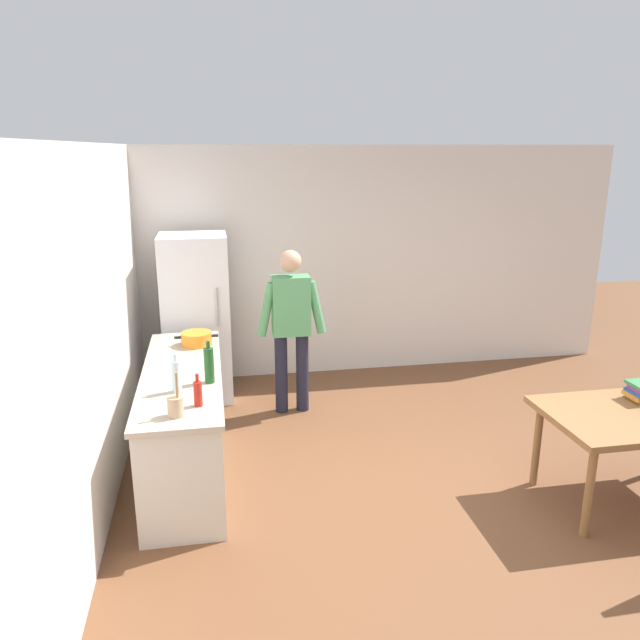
% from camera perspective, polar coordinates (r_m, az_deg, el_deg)
% --- Properties ---
extents(ground_plane, '(14.00, 14.00, 0.00)m').
position_cam_1_polar(ground_plane, '(5.09, 11.49, -15.98)').
color(ground_plane, brown).
extents(wall_back, '(6.40, 0.12, 2.70)m').
position_cam_1_polar(wall_back, '(7.31, 3.44, 5.52)').
color(wall_back, silver).
rests_on(wall_back, ground_plane).
extents(wall_left, '(0.12, 5.60, 2.70)m').
position_cam_1_polar(wall_left, '(4.48, -21.23, -2.26)').
color(wall_left, silver).
rests_on(wall_left, ground_plane).
extents(kitchen_counter, '(0.64, 2.20, 0.90)m').
position_cam_1_polar(kitchen_counter, '(5.28, -12.60, -9.26)').
color(kitchen_counter, beige).
rests_on(kitchen_counter, ground_plane).
extents(refrigerator, '(0.70, 0.67, 1.80)m').
position_cam_1_polar(refrigerator, '(6.63, -11.53, 0.14)').
color(refrigerator, white).
rests_on(refrigerator, ground_plane).
extents(person, '(0.70, 0.22, 1.70)m').
position_cam_1_polar(person, '(6.12, -2.73, -0.10)').
color(person, '#1E1E2D').
rests_on(person, ground_plane).
extents(dining_table, '(1.40, 0.90, 0.75)m').
position_cam_1_polar(dining_table, '(5.22, 27.76, -8.43)').
color(dining_table, olive).
rests_on(dining_table, ground_plane).
extents(cooking_pot, '(0.40, 0.28, 0.12)m').
position_cam_1_polar(cooking_pot, '(5.73, -11.54, -1.73)').
color(cooking_pot, orange).
rests_on(cooking_pot, kitchen_counter).
extents(utensil_jar, '(0.11, 0.11, 0.32)m').
position_cam_1_polar(utensil_jar, '(4.26, -13.44, -7.82)').
color(utensil_jar, tan).
rests_on(utensil_jar, kitchen_counter).
extents(bottle_wine_green, '(0.08, 0.08, 0.34)m').
position_cam_1_polar(bottle_wine_green, '(4.77, -10.40, -4.16)').
color(bottle_wine_green, '#1E5123').
rests_on(bottle_wine_green, kitchen_counter).
extents(bottle_water_clear, '(0.07, 0.07, 0.30)m').
position_cam_1_polar(bottle_water_clear, '(4.65, -13.39, -5.15)').
color(bottle_water_clear, silver).
rests_on(bottle_water_clear, kitchen_counter).
extents(bottle_sauce_red, '(0.06, 0.06, 0.24)m').
position_cam_1_polar(bottle_sauce_red, '(4.38, -11.41, -6.76)').
color(bottle_sauce_red, '#B22319').
rests_on(bottle_sauce_red, kitchen_counter).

